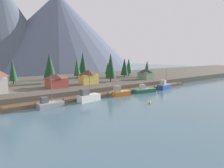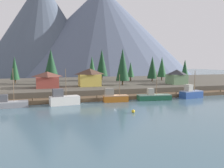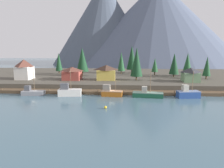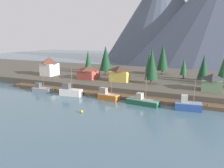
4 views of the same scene
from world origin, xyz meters
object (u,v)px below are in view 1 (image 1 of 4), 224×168
conifer_centre (77,67)px  channel_buoy (150,103)px  fishing_boat_orange (121,92)px  conifer_mid_right (147,67)px  conifer_mid_left (83,63)px  conifer_far_right (50,66)px  fishing_boat_grey (50,104)px  conifer_near_left (129,66)px  house_yellow (89,77)px  fishing_boat_green (144,90)px  fishing_boat_white (88,97)px  conifer_back_right (108,68)px  house_green (146,74)px  house_red (57,80)px  conifer_back_left (111,66)px  fishing_boat_blue (164,86)px  conifer_far_left (125,67)px  conifer_near_right (13,70)px

conifer_centre → channel_buoy: 51.41m
fishing_boat_orange → conifer_mid_right: 42.72m
conifer_mid_left → conifer_far_right: 24.75m
fishing_boat_grey → conifer_mid_right: conifer_mid_right is taller
conifer_near_left → conifer_centre: conifer_centre is taller
channel_buoy → house_yellow: bearing=95.0°
fishing_boat_grey → fishing_boat_green: bearing=-4.6°
fishing_boat_white → conifer_back_right: bearing=39.8°
fishing_boat_orange → house_green: 31.98m
house_red → conifer_near_left: conifer_near_left is taller
fishing_boat_grey → fishing_boat_white: (11.84, -0.24, 0.43)m
fishing_boat_white → conifer_back_right: size_ratio=1.12×
conifer_far_right → conifer_centre: bearing=27.2°
fishing_boat_orange → house_green: (28.12, 14.72, 3.92)m
fishing_boat_green → channel_buoy: size_ratio=13.41×
house_green → conifer_back_left: (-19.61, 2.55, 4.34)m
fishing_boat_blue → conifer_mid_right: bearing=51.3°
fishing_boat_green → conifer_mid_right: (25.11, 22.20, 6.63)m
house_red → conifer_back_left: (24.87, 0.49, 4.45)m
house_green → conifer_centre: 34.27m
fishing_boat_white → conifer_mid_left: size_ratio=0.66×
fishing_boat_grey → house_red: (8.64, 16.88, 4.08)m
fishing_boat_green → conifer_mid_left: bearing=102.6°
house_green → conifer_near_left: bearing=79.0°
fishing_boat_orange → conifer_mid_right: bearing=36.6°
conifer_mid_left → conifer_centre: size_ratio=1.29×
conifer_centre → conifer_far_left: 24.63m
house_green → fishing_boat_blue: bearing=-108.1°
house_yellow → conifer_far_right: bearing=134.7°
conifer_mid_left → conifer_centre: conifer_mid_left is taller
conifer_near_left → conifer_back_left: bearing=-149.2°
conifer_near_right → conifer_back_left: 40.01m
house_red → conifer_centre: conifer_centre is taller
conifer_near_left → conifer_mid_right: size_ratio=1.12×
fishing_boat_green → fishing_boat_blue: (12.01, 0.11, 0.37)m
house_green → channel_buoy: bearing=-135.1°
fishing_boat_grey → fishing_boat_orange: size_ratio=1.25×
conifer_near_right → conifer_near_left: bearing=-4.2°
fishing_boat_orange → conifer_far_left: size_ratio=0.71×
house_green → conifer_centre: size_ratio=0.60×
fishing_boat_orange → conifer_far_right: conifer_far_right is taller
house_red → conifer_mid_right: (52.63, 4.88, 2.55)m
conifer_near_left → house_yellow: bearing=-157.5°
house_red → conifer_back_left: 25.27m
house_red → conifer_back_right: 36.91m
conifer_mid_right → conifer_far_left: (-11.59, 5.15, 0.58)m
fishing_boat_green → conifer_back_left: conifer_back_left is taller
conifer_back_left → conifer_back_right: size_ratio=1.59×
conifer_mid_right → conifer_far_left: size_ratio=0.88×
conifer_far_left → channel_buoy: bearing=-121.7°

